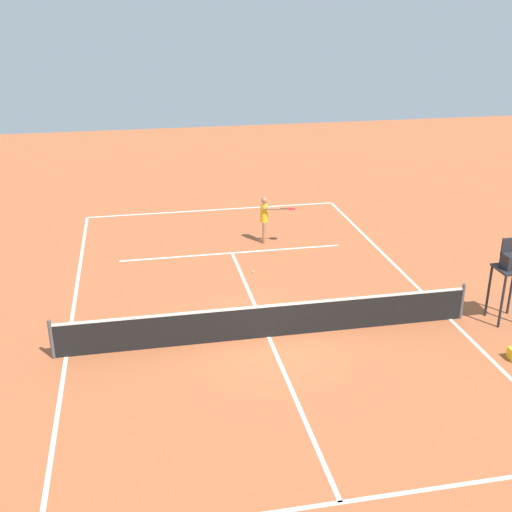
# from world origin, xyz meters

# --- Properties ---
(ground_plane) EXTENTS (60.00, 60.00, 0.00)m
(ground_plane) POSITION_xyz_m (0.00, 0.00, 0.00)
(ground_plane) COLOR #AD5933
(court_lines) EXTENTS (10.64, 22.52, 0.01)m
(court_lines) POSITION_xyz_m (0.00, 0.00, 0.00)
(court_lines) COLOR white
(court_lines) RESTS_ON ground
(tennis_net) EXTENTS (11.24, 0.10, 1.07)m
(tennis_net) POSITION_xyz_m (0.00, 0.00, 0.50)
(tennis_net) COLOR #4C4C51
(tennis_net) RESTS_ON ground
(player_serving) EXTENTS (1.24, 0.82, 1.75)m
(player_serving) POSITION_xyz_m (-1.39, -6.98, 1.04)
(player_serving) COLOR #9E704C
(player_serving) RESTS_ON ground
(tennis_ball) EXTENTS (0.07, 0.07, 0.07)m
(tennis_ball) POSITION_xyz_m (-0.41, -4.29, 0.03)
(tennis_ball) COLOR #CCE033
(tennis_ball) RESTS_ON ground
(umpire_chair) EXTENTS (0.80, 0.80, 2.41)m
(umpire_chair) POSITION_xyz_m (-6.71, 0.32, 1.61)
(umpire_chair) COLOR #232328
(umpire_chair) RESTS_ON ground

